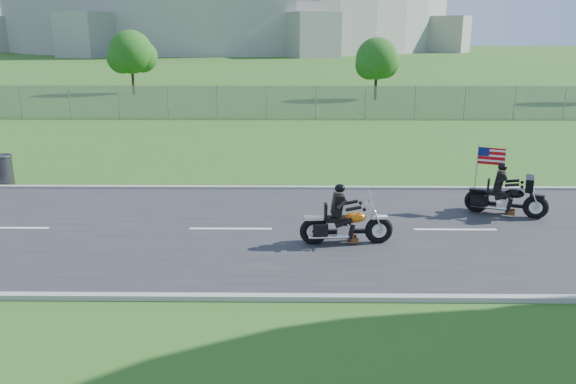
{
  "coord_description": "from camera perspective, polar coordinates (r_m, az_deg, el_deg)",
  "views": [
    {
      "loc": [
        -0.3,
        -14.14,
        5.12
      ],
      "look_at": [
        -0.46,
        0.0,
        1.07
      ],
      "focal_mm": 35.0,
      "sensor_mm": 36.0,
      "label": 1
    }
  ],
  "objects": [
    {
      "name": "ground",
      "position": [
        15.04,
        1.77,
        -3.93
      ],
      "size": [
        420.0,
        420.0,
        0.0
      ],
      "primitive_type": "plane",
      "color": "#305A1C",
      "rests_on": "ground"
    },
    {
      "name": "road",
      "position": [
        15.04,
        1.77,
        -3.86
      ],
      "size": [
        120.0,
        8.0,
        0.04
      ],
      "primitive_type": "cube",
      "color": "#28282B",
      "rests_on": "ground"
    },
    {
      "name": "trash_can",
      "position": [
        21.7,
        -26.9,
        1.96
      ],
      "size": [
        0.67,
        0.67,
        1.02
      ],
      "primitive_type": "cylinder",
      "rotation": [
        0.0,
        0.0,
        -0.14
      ],
      "color": "#3A3B3F",
      "rests_on": "ground"
    },
    {
      "name": "tree_fence_near",
      "position": [
        44.69,
        9.05,
        13.02
      ],
      "size": [
        3.52,
        3.28,
        4.75
      ],
      "color": "#382316",
      "rests_on": "ground"
    },
    {
      "name": "motorcycle_lead",
      "position": [
        13.99,
        5.81,
        -3.4
      ],
      "size": [
        2.34,
        0.64,
        1.57
      ],
      "rotation": [
        0.0,
        0.0,
        0.06
      ],
      "color": "black",
      "rests_on": "ground"
    },
    {
      "name": "tree_fence_mid",
      "position": [
        50.11,
        -15.59,
        13.33
      ],
      "size": [
        3.96,
        3.69,
        5.3
      ],
      "color": "#382316",
      "rests_on": "ground"
    },
    {
      "name": "motorcycle_follow",
      "position": [
        17.23,
        21.26,
        -0.6
      ],
      "size": [
        2.19,
        1.17,
        1.91
      ],
      "rotation": [
        0.0,
        0.0,
        -0.38
      ],
      "color": "black",
      "rests_on": "ground"
    },
    {
      "name": "curb_north",
      "position": [
        18.89,
        1.54,
        0.4
      ],
      "size": [
        120.0,
        0.18,
        0.12
      ],
      "primitive_type": "cube",
      "color": "#9E9B93",
      "rests_on": "ground"
    },
    {
      "name": "fence",
      "position": [
        34.71,
        -7.23,
        9.03
      ],
      "size": [
        60.0,
        0.03,
        2.0
      ],
      "primitive_type": "cube",
      "color": "gray",
      "rests_on": "ground"
    },
    {
      "name": "curb_south",
      "position": [
        11.3,
        2.16,
        -10.7
      ],
      "size": [
        120.0,
        0.18,
        0.12
      ],
      "primitive_type": "cube",
      "color": "#9E9B93",
      "rests_on": "ground"
    }
  ]
}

